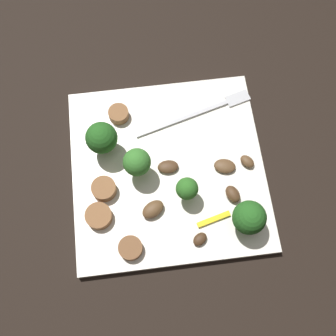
% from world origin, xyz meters
% --- Properties ---
extents(ground_plane, '(1.40, 1.40, 0.00)m').
position_xyz_m(ground_plane, '(0.00, 0.00, 0.00)').
color(ground_plane, black).
extents(plate, '(0.27, 0.27, 0.01)m').
position_xyz_m(plate, '(0.00, 0.00, 0.01)').
color(plate, white).
rests_on(plate, ground_plane).
extents(fork, '(0.18, 0.06, 0.00)m').
position_xyz_m(fork, '(0.06, 0.08, 0.01)').
color(fork, silver).
rests_on(fork, plate).
extents(broccoli_floret_0, '(0.03, 0.03, 0.05)m').
position_xyz_m(broccoli_floret_0, '(0.02, -0.04, 0.04)').
color(broccoli_floret_0, '#347525').
rests_on(broccoli_floret_0, plate).
extents(broccoli_floret_1, '(0.04, 0.04, 0.06)m').
position_xyz_m(broccoli_floret_1, '(0.09, -0.09, 0.05)').
color(broccoli_floret_1, '#296420').
rests_on(broccoli_floret_1, plate).
extents(broccoli_floret_2, '(0.04, 0.04, 0.06)m').
position_xyz_m(broccoli_floret_2, '(-0.09, 0.04, 0.05)').
color(broccoli_floret_2, '#296420').
rests_on(broccoli_floret_2, plate).
extents(broccoli_floret_3, '(0.04, 0.04, 0.06)m').
position_xyz_m(broccoli_floret_3, '(-0.04, -0.00, 0.05)').
color(broccoli_floret_3, '#408630').
rests_on(broccoli_floret_3, plate).
extents(sausage_slice_0, '(0.04, 0.04, 0.01)m').
position_xyz_m(sausage_slice_0, '(-0.06, -0.11, 0.02)').
color(sausage_slice_0, brown).
rests_on(sausage_slice_0, plate).
extents(sausage_slice_1, '(0.04, 0.04, 0.01)m').
position_xyz_m(sausage_slice_1, '(-0.10, -0.06, 0.02)').
color(sausage_slice_1, brown).
rests_on(sausage_slice_1, plate).
extents(sausage_slice_2, '(0.03, 0.03, 0.01)m').
position_xyz_m(sausage_slice_2, '(-0.06, 0.09, 0.02)').
color(sausage_slice_2, brown).
rests_on(sausage_slice_2, plate).
extents(sausage_slice_3, '(0.04, 0.04, 0.02)m').
position_xyz_m(sausage_slice_3, '(-0.09, -0.02, 0.02)').
color(sausage_slice_3, brown).
rests_on(sausage_slice_3, plate).
extents(mushroom_0, '(0.03, 0.03, 0.01)m').
position_xyz_m(mushroom_0, '(0.11, -0.01, 0.02)').
color(mushroom_0, brown).
rests_on(mushroom_0, plate).
extents(mushroom_1, '(0.04, 0.03, 0.01)m').
position_xyz_m(mushroom_1, '(-0.03, -0.06, 0.02)').
color(mushroom_1, brown).
rests_on(mushroom_1, plate).
extents(mushroom_2, '(0.03, 0.03, 0.01)m').
position_xyz_m(mushroom_2, '(0.08, -0.01, 0.02)').
color(mushroom_2, brown).
rests_on(mushroom_2, plate).
extents(mushroom_3, '(0.03, 0.03, 0.01)m').
position_xyz_m(mushroom_3, '(0.08, -0.05, 0.02)').
color(mushroom_3, '#4C331E').
rests_on(mushroom_3, plate).
extents(mushroom_4, '(0.03, 0.02, 0.01)m').
position_xyz_m(mushroom_4, '(0.03, -0.11, 0.02)').
color(mushroom_4, '#422B19').
rests_on(mushroom_4, plate).
extents(mushroom_5, '(0.03, 0.02, 0.01)m').
position_xyz_m(mushroom_5, '(0.00, -0.00, 0.02)').
color(mushroom_5, '#4C331E').
rests_on(mushroom_5, plate).
extents(pepper_strip_1, '(0.05, 0.02, 0.00)m').
position_xyz_m(pepper_strip_1, '(0.05, -0.08, 0.01)').
color(pepper_strip_1, yellow).
rests_on(pepper_strip_1, plate).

